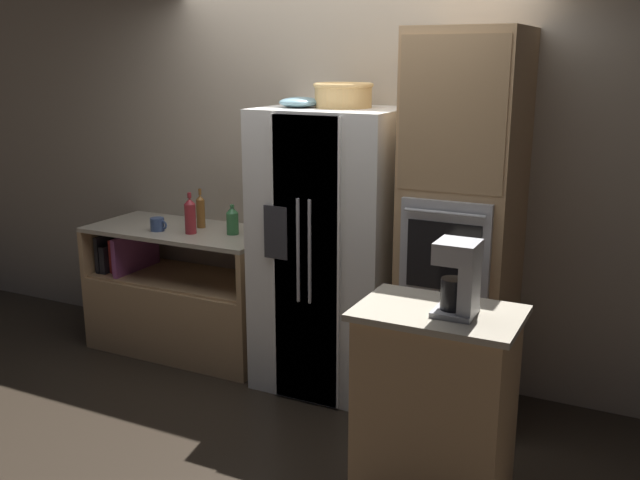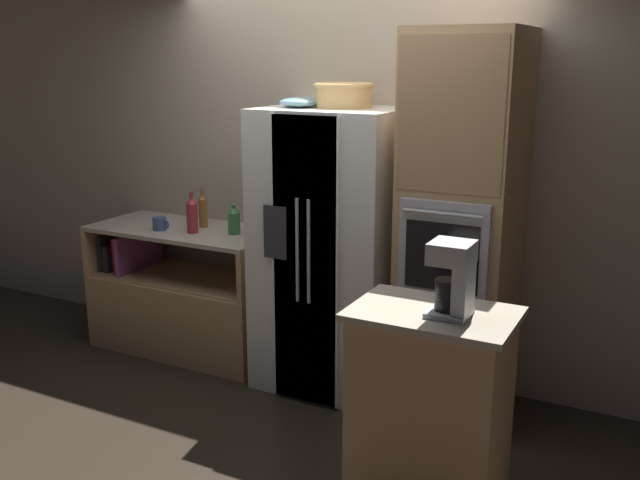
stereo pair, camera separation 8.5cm
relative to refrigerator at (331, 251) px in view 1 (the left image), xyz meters
The scene contains 13 objects.
ground_plane 0.90m from the refrigerator, 131.91° to the right, with size 20.00×20.00×0.00m, color black.
wall_back 0.64m from the refrigerator, 100.24° to the left, with size 12.00×0.06×2.80m.
counter_left 1.32m from the refrigerator, behind, with size 1.37×0.65×0.91m.
refrigerator is the anchor object (origin of this frame).
wall_oven 0.86m from the refrigerator, ahead, with size 0.61×0.71×2.24m.
island_counter 1.48m from the refrigerator, 44.71° to the right, with size 0.73×0.50×0.99m.
wicker_basket 0.98m from the refrigerator, 48.82° to the left, with size 0.37×0.37×0.15m.
fruit_bowl 0.95m from the refrigerator, 166.35° to the right, with size 0.25×0.25×0.06m.
bottle_tall 1.05m from the refrigerator, behind, with size 0.08×0.08×0.28m.
bottle_short 0.78m from the refrigerator, behind, with size 0.08×0.08×0.21m.
bottle_wide 1.09m from the refrigerator, behind, with size 0.06×0.06×0.28m.
mug 1.30m from the refrigerator, behind, with size 0.13×0.10×0.09m.
coffee_maker 1.54m from the refrigerator, 42.86° to the right, with size 0.18×0.18×0.33m.
Camera 1 is at (1.94, -3.84, 2.09)m, focal length 40.00 mm.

